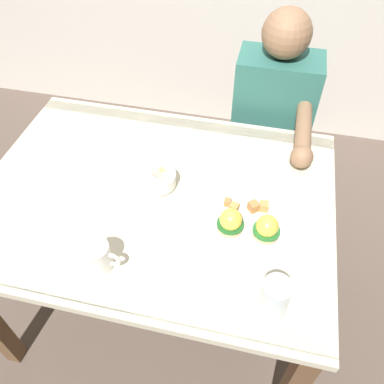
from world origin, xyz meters
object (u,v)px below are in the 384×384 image
(dining_table, at_px, (156,213))
(eggs_benedict_plate, at_px, (248,227))
(fork, at_px, (99,150))
(coffee_mug, at_px, (98,257))
(diner_person, at_px, (271,123))
(water_glass_near, at_px, (274,299))
(fruit_bowl, at_px, (159,179))

(dining_table, height_order, eggs_benedict_plate, eggs_benedict_plate)
(eggs_benedict_plate, distance_m, fork, 0.65)
(coffee_mug, distance_m, diner_person, 1.01)
(fork, bearing_deg, dining_table, -32.08)
(coffee_mug, bearing_deg, water_glass_near, -2.18)
(diner_person, bearing_deg, fork, -145.17)
(fork, xyz_separation_m, water_glass_near, (0.69, -0.50, 0.05))
(dining_table, xyz_separation_m, coffee_mug, (-0.07, -0.31, 0.16))
(dining_table, bearing_deg, eggs_benedict_plate, -15.27)
(water_glass_near, bearing_deg, coffee_mug, 177.82)
(dining_table, height_order, fork, fork)
(fork, bearing_deg, fruit_bowl, -24.88)
(dining_table, relative_size, eggs_benedict_plate, 4.44)
(fruit_bowl, height_order, water_glass_near, water_glass_near)
(dining_table, relative_size, fruit_bowl, 10.00)
(water_glass_near, xyz_separation_m, diner_person, (-0.07, 0.93, -0.14))
(water_glass_near, relative_size, diner_person, 0.10)
(eggs_benedict_plate, relative_size, fork, 1.75)
(fork, bearing_deg, coffee_mug, -67.50)
(eggs_benedict_plate, xyz_separation_m, diner_person, (0.03, 0.69, -0.12))
(dining_table, height_order, water_glass_near, water_glass_near)
(dining_table, xyz_separation_m, diner_person, (0.36, 0.60, 0.02))
(eggs_benedict_plate, xyz_separation_m, fork, (-0.60, 0.26, -0.02))
(diner_person, bearing_deg, fruit_bowl, -122.02)
(coffee_mug, distance_m, water_glass_near, 0.50)
(dining_table, distance_m, coffee_mug, 0.35)
(water_glass_near, bearing_deg, diner_person, 94.32)
(fork, relative_size, water_glass_near, 1.32)
(fruit_bowl, xyz_separation_m, fork, (-0.27, 0.13, -0.03))
(fruit_bowl, relative_size, water_glass_near, 1.02)
(fruit_bowl, distance_m, diner_person, 0.67)
(fruit_bowl, xyz_separation_m, coffee_mug, (-0.08, -0.35, 0.02))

